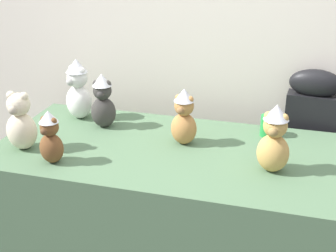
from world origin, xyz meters
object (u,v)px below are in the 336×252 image
Objects in this scene: party_cup_green at (268,126)px; teddy_bear_cream at (21,123)px; teddy_bear_chestnut at (50,138)px; teddy_bear_caramel at (184,117)px; teddy_bear_charcoal at (103,101)px; display_table at (168,215)px; instrument_case at (306,158)px; teddy_bear_honey at (274,139)px; teddy_bear_snow at (78,90)px.

teddy_bear_cream is at bearing -157.11° from party_cup_green.
party_cup_green is (0.93, 0.57, -0.07)m from teddy_bear_chestnut.
teddy_bear_cream is 0.78m from teddy_bear_caramel.
teddy_bear_charcoal is 0.87m from party_cup_green.
instrument_case reaches higher than display_table.
teddy_bear_honey reaches higher than teddy_bear_cream.
teddy_bear_snow is at bearing 173.83° from teddy_bear_caramel.
teddy_bear_caramel is at bearing 53.83° from display_table.
instrument_case reaches higher than party_cup_green.
display_table is at bearing 41.17° from teddy_bear_chestnut.
party_cup_green is (0.86, 0.12, -0.09)m from teddy_bear_charcoal.
teddy_bear_snow reaches higher than display_table.
teddy_bear_honey is (-0.17, -0.64, 0.38)m from instrument_case.
teddy_bear_honey is at bearing -10.33° from display_table.
teddy_bear_caramel is at bearing 44.67° from teddy_bear_chestnut.
teddy_bear_caramel reaches higher than display_table.
instrument_case is at bearing 46.45° from teddy_bear_caramel.
display_table is 15.38× the size of party_cup_green.
instrument_case is 1.20m from teddy_bear_charcoal.
teddy_bear_chestnut is (0.21, -0.09, -0.01)m from teddy_bear_cream.
display_table is 5.80× the size of teddy_bear_cream.
party_cup_green reaches higher than display_table.
teddy_bear_chestnut is 0.64m from teddy_bear_caramel.
teddy_bear_caramel is at bearing 18.24° from teddy_bear_cream.
teddy_bear_cream is at bearing -151.12° from teddy_bear_caramel.
teddy_bear_charcoal is 2.69× the size of party_cup_green.
teddy_bear_honey is 1.07× the size of teddy_bear_cream.
teddy_bear_cream is 1.15× the size of teddy_bear_chestnut.
instrument_case is at bearing 26.96° from teddy_bear_cream.
teddy_bear_chestnut is (-0.97, -0.19, -0.03)m from teddy_bear_honey.
teddy_bear_honey is 0.48m from teddy_bear_caramel.
teddy_bear_caramel is (0.74, 0.27, 0.00)m from teddy_bear_cream.
instrument_case is at bearing 46.54° from teddy_bear_chestnut.
teddy_bear_cream is (-0.09, -0.44, -0.03)m from teddy_bear_snow.
teddy_bear_caramel is at bearing 7.39° from teddy_bear_snow.
teddy_bear_honey is at bearing 21.49° from teddy_bear_chestnut.
teddy_bear_caramel is at bearing 165.93° from teddy_bear_honey.
teddy_bear_charcoal is 0.95m from teddy_bear_honey.
display_table is 6.68× the size of teddy_bear_chestnut.
teddy_bear_chestnut is 1.09m from party_cup_green.
instrument_case is 3.40× the size of teddy_bear_honey.
display_table is at bearing -32.44° from teddy_bear_charcoal.
party_cup_green is (-0.22, -0.26, 0.28)m from instrument_case.
teddy_bear_honey is (0.50, -0.09, 0.53)m from display_table.
display_table is 0.88m from instrument_case.
teddy_bear_snow is 3.10× the size of party_cup_green.
instrument_case is 0.76m from teddy_bear_honey.
teddy_bear_charcoal is 0.47m from teddy_bear_caramel.
teddy_bear_chestnut is 0.88× the size of teddy_bear_caramel.
party_cup_green is at bearing 42.19° from teddy_bear_chestnut.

